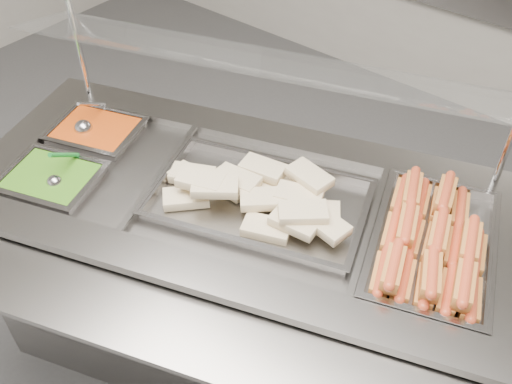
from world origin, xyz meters
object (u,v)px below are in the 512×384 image
Objects in this scene: sneeze_guard at (265,64)px; ladle at (84,127)px; pan_wraps at (259,203)px; serving_spoon at (57,178)px; steam_counter at (244,278)px; pan_hotdogs at (431,250)px.

sneeze_guard is 0.73m from ladle.
pan_wraps is 0.65m from serving_spoon.
pan_wraps is (0.05, 0.02, 0.40)m from steam_counter.
pan_wraps is at bearing 8.90° from ladle.
sneeze_guard is at bearing 124.19° from pan_wraps.
serving_spoon is at bearing -130.23° from sneeze_guard.
sneeze_guard reaches higher than steam_counter.
steam_counter is 1.24× the size of sneeze_guard.
pan_wraps is at bearing -161.15° from pan_hotdogs.
sneeze_guard is 2.63× the size of pan_hotdogs.
serving_spoon reaches higher than pan_hotdogs.
ladle is 1.10× the size of serving_spoon.
steam_counter is 3.25× the size of pan_hotdogs.
steam_counter is 0.40m from pan_wraps.
serving_spoon is at bearing -154.26° from pan_hotdogs.
pan_hotdogs is 3.37× the size of ladle.
serving_spoon is (-1.06, -0.51, 0.05)m from pan_hotdogs.
ladle is at bearing 122.86° from serving_spoon.
sneeze_guard reaches higher than pan_wraps.
sneeze_guard reaches higher than serving_spoon.
pan_hotdogs is 1.24m from ladle.
steam_counter is 11.98× the size of serving_spoon.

